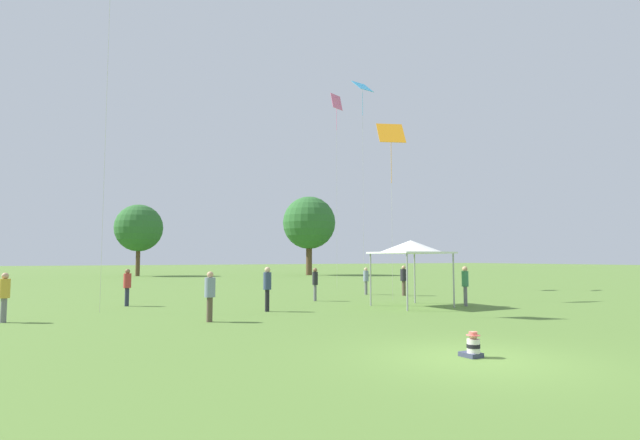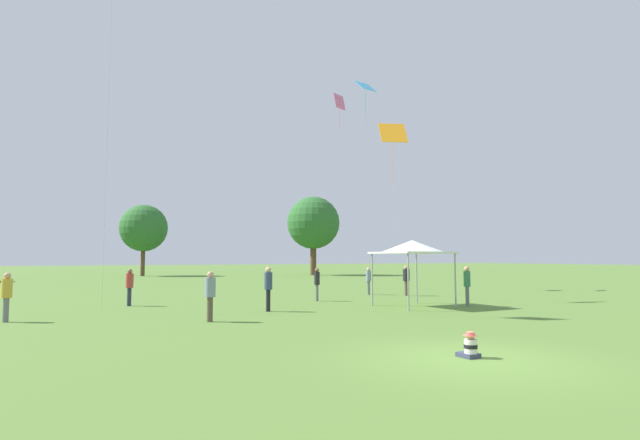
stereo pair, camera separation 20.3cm
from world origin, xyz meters
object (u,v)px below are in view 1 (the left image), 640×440
seated_toddler (473,346)px  person_standing_2 (465,282)px  canopy_tent (411,247)px  person_standing_1 (315,281)px  person_standing_6 (366,278)px  distant_tree_0 (139,228)px  distant_tree_1 (309,223)px  person_standing_5 (404,278)px  kite_0 (362,91)px  kite_2 (391,136)px  person_standing_0 (210,292)px  person_standing_3 (127,284)px  kite_3 (337,108)px  person_standing_4 (267,284)px  person_standing_7 (4,293)px

seated_toddler → person_standing_2: person_standing_2 is taller
person_standing_2 → canopy_tent: (-2.33, 0.97, 1.56)m
seated_toddler → person_standing_1: 14.86m
person_standing_2 → person_standing_6: 8.12m
distant_tree_0 → distant_tree_1: distant_tree_1 is taller
person_standing_5 → canopy_tent: size_ratio=0.58×
person_standing_2 → kite_0: size_ratio=0.12×
person_standing_2 → person_standing_5: (1.44, 6.40, -0.08)m
kite_2 → person_standing_2: bearing=-10.2°
kite_2 → person_standing_0: bearing=-93.0°
person_standing_1 → person_standing_5: (6.25, 0.78, 0.00)m
kite_2 → distant_tree_0: kite_2 is taller
seated_toddler → kite_2: bearing=59.2°
person_standing_2 → distant_tree_1: bearing=-141.9°
person_standing_3 → distant_tree_0: bearing=-168.5°
person_standing_6 → kite_3: kite_3 is taller
person_standing_4 → person_standing_5: 11.13m
person_standing_6 → kite_3: bearing=-55.0°
person_standing_4 → person_standing_3: bearing=-172.7°
seated_toddler → person_standing_4: size_ratio=0.31×
distant_tree_1 → person_standing_5: bearing=-107.8°
person_standing_6 → person_standing_7: bearing=62.7°
person_standing_1 → distant_tree_1: 38.47m
person_standing_5 → person_standing_6: bearing=-156.1°
person_standing_0 → canopy_tent: (9.52, 0.98, 1.65)m
person_standing_3 → kite_0: kite_0 is taller
person_standing_0 → person_standing_4: person_standing_4 is taller
kite_3 → distant_tree_0: kite_3 is taller
person_standing_1 → person_standing_4: bearing=-27.8°
person_standing_5 → kite_2: size_ratio=0.19×
canopy_tent → kite_3: bearing=74.7°
person_standing_0 → person_standing_2: bearing=97.0°
person_standing_3 → person_standing_2: bearing=82.2°
person_standing_3 → kite_3: size_ratio=0.12×
person_standing_1 → person_standing_6: (4.75, 2.50, -0.06)m
seated_toddler → kite_0: 28.18m
person_standing_2 → person_standing_3: (-13.63, 7.26, -0.10)m
seated_toddler → person_standing_3: bearing=106.9°
seated_toddler → person_standing_1: size_ratio=0.34×
person_standing_1 → person_standing_2: bearing=62.0°
person_standing_1 → kite_2: (3.78, -1.47, 7.65)m
person_standing_7 → distant_tree_1: bearing=-37.7°
person_standing_3 → person_standing_5: person_standing_5 is taller
distant_tree_0 → seated_toddler: bearing=-90.8°
person_standing_4 → person_standing_7: person_standing_4 is taller
kite_0 → person_standing_2: bearing=-67.3°
kite_3 → person_standing_3: bearing=-134.4°
person_standing_5 → distant_tree_0: bearing=175.6°
person_standing_7 → distant_tree_0: 44.83m
person_standing_1 → canopy_tent: size_ratio=0.56×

